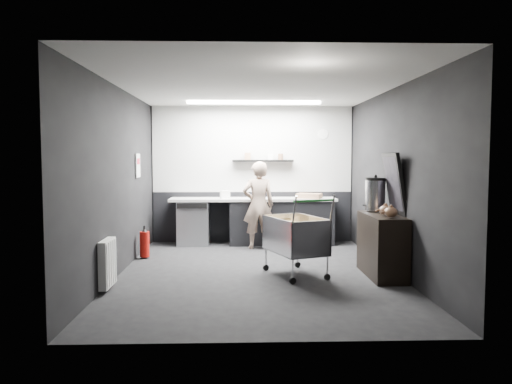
{
  "coord_description": "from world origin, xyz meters",
  "views": [
    {
      "loc": [
        -0.26,
        -7.2,
        1.69
      ],
      "look_at": [
        -0.01,
        0.4,
        1.16
      ],
      "focal_mm": 35.0,
      "sensor_mm": 36.0,
      "label": 1
    }
  ],
  "objects": [
    {
      "name": "ceiling",
      "position": [
        0.0,
        0.0,
        2.7
      ],
      "size": [
        5.5,
        5.5,
        0.0
      ],
      "primitive_type": "plane",
      "rotation": [
        3.14,
        0.0,
        0.0
      ],
      "color": "silver",
      "rests_on": "wall_back"
    },
    {
      "name": "fire_extinguisher",
      "position": [
        -1.85,
        1.11,
        0.25
      ],
      "size": [
        0.16,
        0.16,
        0.52
      ],
      "color": "#AB110B",
      "rests_on": "floor"
    },
    {
      "name": "kitchen_wall_panel",
      "position": [
        0.0,
        2.73,
        1.85
      ],
      "size": [
        3.95,
        0.02,
        1.7
      ],
      "primitive_type": "cube",
      "color": "#B7B7B3",
      "rests_on": "wall_back"
    },
    {
      "name": "radiator",
      "position": [
        -1.94,
        -0.9,
        0.35
      ],
      "size": [
        0.1,
        0.5,
        0.6
      ],
      "primitive_type": "cube",
      "color": "white",
      "rests_on": "wall_left"
    },
    {
      "name": "wall_front",
      "position": [
        0.0,
        -2.75,
        1.35
      ],
      "size": [
        5.5,
        0.0,
        5.5
      ],
      "primitive_type": "plane",
      "rotation": [
        -1.57,
        0.0,
        0.0
      ],
      "color": "black",
      "rests_on": "floor"
    },
    {
      "name": "sideboard",
      "position": [
        1.77,
        -0.22,
        0.56
      ],
      "size": [
        0.5,
        1.17,
        1.76
      ],
      "color": "black",
      "rests_on": "floor"
    },
    {
      "name": "wall_left",
      "position": [
        -2.0,
        0.0,
        1.35
      ],
      "size": [
        0.0,
        5.5,
        5.5
      ],
      "primitive_type": "plane",
      "rotation": [
        1.57,
        0.0,
        1.57
      ],
      "color": "black",
      "rests_on": "floor"
    },
    {
      "name": "wall_back",
      "position": [
        0.0,
        2.75,
        1.35
      ],
      "size": [
        5.5,
        0.0,
        5.5
      ],
      "primitive_type": "plane",
      "rotation": [
        1.57,
        0.0,
        0.0
      ],
      "color": "black",
      "rests_on": "floor"
    },
    {
      "name": "wall_clock",
      "position": [
        1.4,
        2.72,
        2.15
      ],
      "size": [
        0.2,
        0.03,
        0.2
      ],
      "primitive_type": "cylinder",
      "rotation": [
        1.57,
        0.0,
        0.0
      ],
      "color": "white",
      "rests_on": "wall_back"
    },
    {
      "name": "pink_tub",
      "position": [
        0.12,
        2.42,
        0.99
      ],
      "size": [
        0.18,
        0.18,
        0.18
      ],
      "primitive_type": "cylinder",
      "color": "beige",
      "rests_on": "prep_counter"
    },
    {
      "name": "cardboard_box",
      "position": [
        1.09,
        2.37,
        0.95
      ],
      "size": [
        0.54,
        0.48,
        0.09
      ],
      "primitive_type": "cube",
      "rotation": [
        0.0,
        0.0,
        -0.38
      ],
      "color": "#987151",
      "rests_on": "prep_counter"
    },
    {
      "name": "poster_red_band",
      "position": [
        -1.98,
        1.3,
        1.62
      ],
      "size": [
        0.02,
        0.22,
        0.1
      ],
      "primitive_type": "cube",
      "color": "red",
      "rests_on": "poster"
    },
    {
      "name": "dado_panel",
      "position": [
        0.0,
        2.73,
        0.5
      ],
      "size": [
        3.95,
        0.02,
        1.0
      ],
      "primitive_type": "cube",
      "color": "black",
      "rests_on": "wall_back"
    },
    {
      "name": "person",
      "position": [
        0.09,
        1.97,
        0.81
      ],
      "size": [
        0.62,
        0.44,
        1.61
      ],
      "primitive_type": "imported",
      "rotation": [
        0.0,
        0.0,
        3.24
      ],
      "color": "beige",
      "rests_on": "floor"
    },
    {
      "name": "wall_right",
      "position": [
        2.0,
        0.0,
        1.35
      ],
      "size": [
        0.0,
        5.5,
        5.5
      ],
      "primitive_type": "plane",
      "rotation": [
        1.57,
        0.0,
        -1.57
      ],
      "color": "black",
      "rests_on": "floor"
    },
    {
      "name": "floor",
      "position": [
        0.0,
        0.0,
        0.0
      ],
      "size": [
        5.5,
        5.5,
        0.0
      ],
      "primitive_type": "plane",
      "color": "black",
      "rests_on": "ground"
    },
    {
      "name": "prep_counter",
      "position": [
        0.14,
        2.42,
        0.46
      ],
      "size": [
        3.2,
        0.61,
        0.9
      ],
      "color": "black",
      "rests_on": "floor"
    },
    {
      "name": "ceiling_strip",
      "position": [
        0.0,
        1.85,
        2.67
      ],
      "size": [
        2.4,
        0.2,
        0.04
      ],
      "primitive_type": "cube",
      "color": "white",
      "rests_on": "ceiling"
    },
    {
      "name": "floating_shelf",
      "position": [
        0.2,
        2.62,
        1.62
      ],
      "size": [
        1.2,
        0.22,
        0.04
      ],
      "primitive_type": "cube",
      "color": "black",
      "rests_on": "wall_back"
    },
    {
      "name": "shopping_cart",
      "position": [
        0.53,
        -0.17,
        0.54
      ],
      "size": [
        0.96,
        1.24,
        1.13
      ],
      "color": "silver",
      "rests_on": "floor"
    },
    {
      "name": "poster",
      "position": [
        -1.98,
        1.3,
        1.55
      ],
      "size": [
        0.02,
        0.3,
        0.4
      ],
      "primitive_type": "cube",
      "color": "white",
      "rests_on": "wall_left"
    },
    {
      "name": "white_container",
      "position": [
        -0.54,
        2.37,
        0.98
      ],
      "size": [
        0.2,
        0.17,
        0.15
      ],
      "primitive_type": "cube",
      "rotation": [
        0.0,
        0.0,
        0.24
      ],
      "color": "white",
      "rests_on": "prep_counter"
    }
  ]
}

